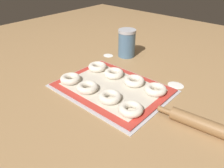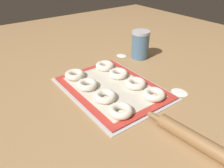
{
  "view_description": "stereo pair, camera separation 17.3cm",
  "coord_description": "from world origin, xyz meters",
  "px_view_note": "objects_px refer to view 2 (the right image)",
  "views": [
    {
      "loc": [
        0.53,
        -0.61,
        0.52
      ],
      "look_at": [
        -0.02,
        0.01,
        0.03
      ],
      "focal_mm": 35.0,
      "sensor_mm": 36.0,
      "label": 1
    },
    {
      "loc": [
        0.65,
        -0.48,
        0.52
      ],
      "look_at": [
        -0.02,
        0.01,
        0.03
      ],
      "focal_mm": 35.0,
      "sensor_mm": 36.0,
      "label": 2
    }
  ],
  "objects_px": {
    "baking_tray": "(112,88)",
    "bagel_back_mid_left": "(118,74)",
    "bagel_front_mid_right": "(105,96)",
    "bagel_back_mid_right": "(135,83)",
    "flour_canister": "(140,45)",
    "rolling_pin": "(217,153)",
    "bagel_front_far_left": "(75,75)",
    "bagel_back_far_right": "(154,94)",
    "bagel_front_mid_left": "(87,85)",
    "bagel_front_far_right": "(120,111)",
    "bagel_back_far_left": "(105,66)"
  },
  "relations": [
    {
      "from": "bagel_front_mid_left",
      "to": "bagel_front_far_right",
      "type": "height_order",
      "value": "same"
    },
    {
      "from": "bagel_back_mid_right",
      "to": "bagel_front_mid_right",
      "type": "bearing_deg",
      "value": -88.95
    },
    {
      "from": "bagel_front_far_right",
      "to": "bagel_back_mid_left",
      "type": "distance_m",
      "value": 0.29
    },
    {
      "from": "bagel_front_mid_right",
      "to": "bagel_back_mid_right",
      "type": "bearing_deg",
      "value": 91.05
    },
    {
      "from": "baking_tray",
      "to": "bagel_back_mid_right",
      "type": "height_order",
      "value": "bagel_back_mid_right"
    },
    {
      "from": "bagel_front_mid_right",
      "to": "bagel_back_far_left",
      "type": "bearing_deg",
      "value": 144.98
    },
    {
      "from": "baking_tray",
      "to": "bagel_back_far_right",
      "type": "relative_size",
      "value": 5.22
    },
    {
      "from": "baking_tray",
      "to": "rolling_pin",
      "type": "xyz_separation_m",
      "value": [
        0.49,
        0.02,
        0.02
      ]
    },
    {
      "from": "bagel_front_far_right",
      "to": "flour_canister",
      "type": "distance_m",
      "value": 0.56
    },
    {
      "from": "baking_tray",
      "to": "bagel_front_mid_right",
      "type": "relative_size",
      "value": 5.22
    },
    {
      "from": "bagel_back_far_left",
      "to": "rolling_pin",
      "type": "xyz_separation_m",
      "value": [
        0.66,
        -0.06,
        -0.0
      ]
    },
    {
      "from": "bagel_back_mid_right",
      "to": "bagel_back_far_right",
      "type": "bearing_deg",
      "value": 0.75
    },
    {
      "from": "bagel_front_mid_right",
      "to": "rolling_pin",
      "type": "bearing_deg",
      "value": 12.68
    },
    {
      "from": "bagel_back_mid_left",
      "to": "bagel_back_mid_right",
      "type": "bearing_deg",
      "value": 2.1
    },
    {
      "from": "baking_tray",
      "to": "bagel_front_mid_left",
      "type": "height_order",
      "value": "bagel_front_mid_left"
    },
    {
      "from": "bagel_back_far_left",
      "to": "flour_canister",
      "type": "bearing_deg",
      "value": 92.87
    },
    {
      "from": "bagel_front_far_left",
      "to": "bagel_back_far_right",
      "type": "relative_size",
      "value": 1.0
    },
    {
      "from": "flour_canister",
      "to": "bagel_back_far_left",
      "type": "bearing_deg",
      "value": -87.13
    },
    {
      "from": "bagel_back_mid_left",
      "to": "bagel_back_mid_right",
      "type": "height_order",
      "value": "same"
    },
    {
      "from": "bagel_front_far_right",
      "to": "bagel_back_far_left",
      "type": "relative_size",
      "value": 1.0
    },
    {
      "from": "baking_tray",
      "to": "rolling_pin",
      "type": "height_order",
      "value": "rolling_pin"
    },
    {
      "from": "bagel_front_mid_left",
      "to": "bagel_back_mid_right",
      "type": "xyz_separation_m",
      "value": [
        0.12,
        0.18,
        0.0
      ]
    },
    {
      "from": "baking_tray",
      "to": "bagel_front_mid_right",
      "type": "bearing_deg",
      "value": -53.39
    },
    {
      "from": "bagel_back_far_right",
      "to": "flour_canister",
      "type": "bearing_deg",
      "value": 144.85
    },
    {
      "from": "bagel_front_mid_left",
      "to": "bagel_front_far_right",
      "type": "relative_size",
      "value": 1.0
    },
    {
      "from": "bagel_front_mid_left",
      "to": "bagel_back_mid_right",
      "type": "height_order",
      "value": "same"
    },
    {
      "from": "rolling_pin",
      "to": "bagel_front_mid_left",
      "type": "bearing_deg",
      "value": -169.04
    },
    {
      "from": "bagel_back_mid_left",
      "to": "bagel_back_mid_right",
      "type": "relative_size",
      "value": 1.0
    },
    {
      "from": "bagel_front_mid_left",
      "to": "bagel_back_mid_left",
      "type": "height_order",
      "value": "same"
    },
    {
      "from": "baking_tray",
      "to": "bagel_back_mid_left",
      "type": "relative_size",
      "value": 5.22
    },
    {
      "from": "bagel_front_mid_right",
      "to": "bagel_back_far_left",
      "type": "xyz_separation_m",
      "value": [
        -0.23,
        0.16,
        0.0
      ]
    },
    {
      "from": "flour_canister",
      "to": "rolling_pin",
      "type": "relative_size",
      "value": 0.32
    },
    {
      "from": "bagel_front_mid_left",
      "to": "rolling_pin",
      "type": "bearing_deg",
      "value": 10.96
    },
    {
      "from": "baking_tray",
      "to": "bagel_back_far_right",
      "type": "xyz_separation_m",
      "value": [
        0.17,
        0.09,
        0.02
      ]
    },
    {
      "from": "bagel_front_mid_left",
      "to": "bagel_back_far_right",
      "type": "xyz_separation_m",
      "value": [
        0.23,
        0.18,
        0.0
      ]
    },
    {
      "from": "baking_tray",
      "to": "bagel_front_far_left",
      "type": "distance_m",
      "value": 0.2
    },
    {
      "from": "baking_tray",
      "to": "flour_canister",
      "type": "height_order",
      "value": "flour_canister"
    },
    {
      "from": "bagel_back_mid_right",
      "to": "flour_canister",
      "type": "distance_m",
      "value": 0.35
    },
    {
      "from": "baking_tray",
      "to": "flour_canister",
      "type": "relative_size",
      "value": 3.1
    },
    {
      "from": "bagel_front_far_left",
      "to": "bagel_front_mid_right",
      "type": "xyz_separation_m",
      "value": [
        0.24,
        0.01,
        0.0
      ]
    },
    {
      "from": "bagel_front_mid_left",
      "to": "bagel_back_far_left",
      "type": "xyz_separation_m",
      "value": [
        -0.11,
        0.17,
        0.0
      ]
    },
    {
      "from": "bagel_back_far_left",
      "to": "flour_canister",
      "type": "relative_size",
      "value": 0.59
    },
    {
      "from": "bagel_front_mid_left",
      "to": "bagel_front_mid_right",
      "type": "height_order",
      "value": "same"
    },
    {
      "from": "bagel_front_mid_left",
      "to": "bagel_back_mid_right",
      "type": "distance_m",
      "value": 0.21
    },
    {
      "from": "bagel_back_mid_right",
      "to": "bagel_back_far_left",
      "type": "bearing_deg",
      "value": -178.41
    },
    {
      "from": "bagel_front_mid_left",
      "to": "rolling_pin",
      "type": "xyz_separation_m",
      "value": [
        0.55,
        0.11,
        -0.0
      ]
    },
    {
      "from": "flour_canister",
      "to": "rolling_pin",
      "type": "xyz_separation_m",
      "value": [
        0.68,
        -0.32,
        -0.06
      ]
    },
    {
      "from": "bagel_front_far_right",
      "to": "flour_canister",
      "type": "height_order",
      "value": "flour_canister"
    },
    {
      "from": "baking_tray",
      "to": "flour_canister",
      "type": "bearing_deg",
      "value": 118.62
    },
    {
      "from": "bagel_front_mid_left",
      "to": "bagel_back_far_left",
      "type": "relative_size",
      "value": 1.0
    }
  ]
}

